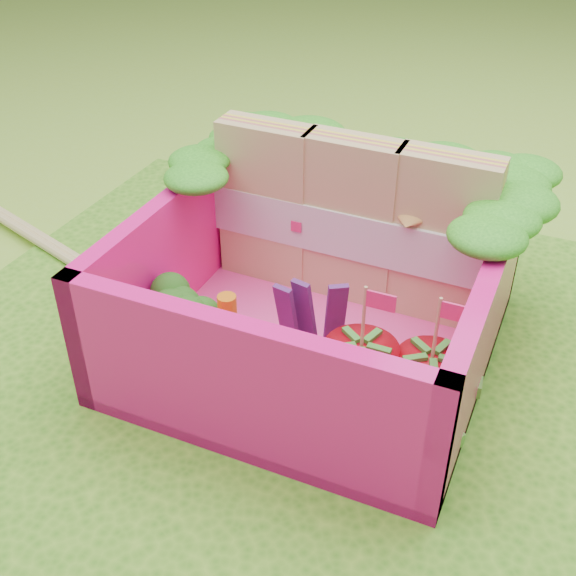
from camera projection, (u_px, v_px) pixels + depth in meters
The scene contains 13 objects.
ground at pixel (259, 342), 2.93m from camera, with size 14.00×14.00×0.00m, color #90C337.
placemat at pixel (259, 339), 2.92m from camera, with size 2.60×2.60×0.03m, color #479120.
bento_floor at pixel (315, 342), 2.84m from camera, with size 1.30×1.30×0.05m, color #F93F9C.
bento_box at pixel (317, 290), 2.70m from camera, with size 1.30×1.30×0.55m.
lettuce_ruffle at pixel (363, 160), 2.87m from camera, with size 1.43×0.83×0.11m.
sandwich_stack at pixel (351, 221), 2.90m from camera, with size 1.25×0.19×0.69m.
broccoli at pixel (179, 312), 2.67m from camera, with size 0.33×0.33×0.25m.
carrot_sticks at pixel (218, 333), 2.63m from camera, with size 0.14×0.13×0.29m.
purple_wedges at pixel (310, 323), 2.59m from camera, with size 0.21×0.13×0.38m.
strawberry_left at pixel (359, 374), 2.44m from camera, with size 0.25×0.25×0.49m.
strawberry_right at pixel (428, 384), 2.42m from camera, with size 0.24×0.24×0.48m.
snap_peas at pixel (385, 395), 2.52m from camera, with size 0.65×0.44×0.05m.
chopsticks at pixel (79, 263), 3.32m from camera, with size 2.06×0.71×0.05m.
Camera 1 is at (1.03, -2.05, 1.84)m, focal length 45.00 mm.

